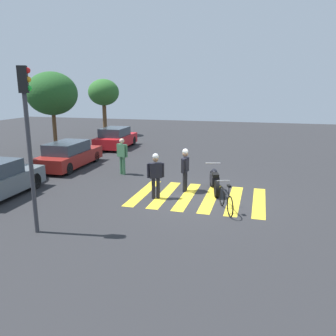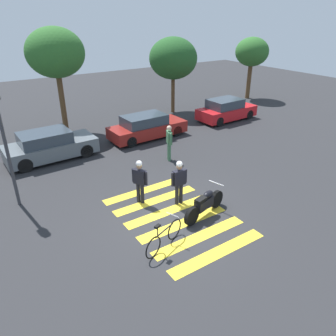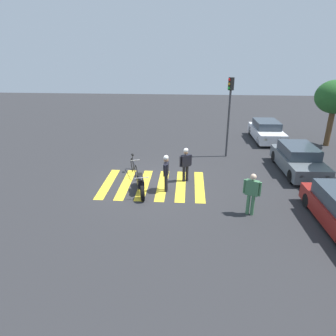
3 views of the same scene
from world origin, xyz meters
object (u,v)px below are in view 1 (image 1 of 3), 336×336
(officer_on_foot, at_px, (185,167))
(car_red_convertible, at_px, (116,138))
(police_motorcycle, at_px, (214,180))
(officer_by_motorcycle, at_px, (156,173))
(leaning_bicycle, at_px, (226,200))
(pedestrian_bystander, at_px, (122,154))
(car_maroon_wagon, at_px, (69,155))
(traffic_light_pole, at_px, (28,126))

(officer_on_foot, height_order, car_red_convertible, officer_on_foot)
(police_motorcycle, relative_size, officer_by_motorcycle, 1.21)
(police_motorcycle, distance_m, officer_on_foot, 1.31)
(leaning_bicycle, xyz_separation_m, pedestrian_bystander, (3.75, 5.33, 0.63))
(car_maroon_wagon, bearing_deg, officer_by_motorcycle, -122.32)
(leaning_bicycle, distance_m, officer_on_foot, 2.67)
(officer_by_motorcycle, height_order, pedestrian_bystander, pedestrian_bystander)
(leaning_bicycle, xyz_separation_m, car_maroon_wagon, (4.43, 8.62, 0.26))
(officer_on_foot, height_order, car_maroon_wagon, officer_on_foot)
(leaning_bicycle, height_order, officer_by_motorcycle, officer_by_motorcycle)
(pedestrian_bystander, bearing_deg, car_red_convertible, 26.13)
(pedestrian_bystander, relative_size, car_maroon_wagon, 0.39)
(leaning_bicycle, xyz_separation_m, officer_by_motorcycle, (0.69, 2.70, 0.61))
(car_red_convertible, bearing_deg, car_maroon_wagon, -179.57)
(traffic_light_pole, bearing_deg, officer_on_foot, -33.09)
(pedestrian_bystander, distance_m, traffic_light_pole, 7.26)
(pedestrian_bystander, bearing_deg, leaning_bicycle, -125.13)
(police_motorcycle, distance_m, leaning_bicycle, 2.24)
(officer_on_foot, relative_size, officer_by_motorcycle, 1.01)
(traffic_light_pole, bearing_deg, leaning_bicycle, -58.02)
(officer_by_motorcycle, bearing_deg, car_red_convertible, 31.16)
(traffic_light_pole, bearing_deg, pedestrian_bystander, 1.82)
(car_maroon_wagon, relative_size, car_red_convertible, 1.10)
(leaning_bicycle, relative_size, car_red_convertible, 0.41)
(police_motorcycle, height_order, car_maroon_wagon, car_maroon_wagon)
(leaning_bicycle, distance_m, car_red_convertible, 13.65)
(police_motorcycle, bearing_deg, leaning_bicycle, -162.39)
(officer_on_foot, relative_size, car_maroon_wagon, 0.39)
(pedestrian_bystander, xyz_separation_m, car_red_convertible, (6.79, 3.33, -0.34))
(officer_on_foot, relative_size, car_red_convertible, 0.43)
(pedestrian_bystander, height_order, car_red_convertible, pedestrian_bystander)
(traffic_light_pole, bearing_deg, car_maroon_wagon, 24.69)
(police_motorcycle, height_order, traffic_light_pole, traffic_light_pole)
(car_red_convertible, bearing_deg, officer_by_motorcycle, -148.84)
(officer_on_foot, bearing_deg, leaning_bicycle, -135.27)
(officer_on_foot, xyz_separation_m, officer_by_motorcycle, (-1.16, 0.87, -0.01))
(car_red_convertible, bearing_deg, pedestrian_bystander, -153.87)
(leaning_bicycle, relative_size, officer_by_motorcycle, 0.97)
(leaning_bicycle, distance_m, car_maroon_wagon, 9.69)
(car_red_convertible, distance_m, traffic_light_pole, 14.39)
(police_motorcycle, relative_size, leaning_bicycle, 1.24)
(car_red_convertible, bearing_deg, officer_on_foot, -141.83)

